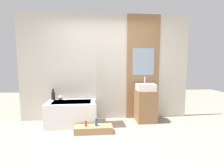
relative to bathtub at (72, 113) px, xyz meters
The scene contains 12 objects.
ground_plane 1.46m from the bathtub, 55.14° to the right, with size 12.00×12.00×0.00m, color gray.
wall_tiled_back 1.38m from the bathtub, 25.86° to the left, with size 4.20×0.06×2.60m, color beige.
wall_wood_accent 2.06m from the bathtub, 11.25° to the left, with size 0.83×0.04×2.60m.
bathtub is the anchor object (origin of this frame).
glass_shower_screen 0.94m from the bathtub, ahead, with size 0.01×0.48×1.01m, color silver.
wooden_step_bench 0.75m from the bathtub, 47.18° to the right, with size 0.76×0.28×0.14m, color #A87F56.
vanity_cabinet 1.75m from the bathtub, ahead, with size 0.46×0.50×0.77m, color #8E6642.
sink 1.84m from the bathtub, ahead, with size 0.44×0.34×0.32m.
vase_tall_dark 0.65m from the bathtub, 151.01° to the left, with size 0.09×0.09×0.26m.
vase_round_light 0.50m from the bathtub, 140.16° to the left, with size 0.10×0.10×0.10m, color white.
bottle_soap_primary 0.63m from the bathtub, 57.52° to the right, with size 0.04×0.04×0.11m.
bottle_soap_secondary 0.76m from the bathtub, 44.00° to the right, with size 0.05×0.05×0.15m.
Camera 1 is at (-0.31, -2.78, 1.40)m, focal length 28.00 mm.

